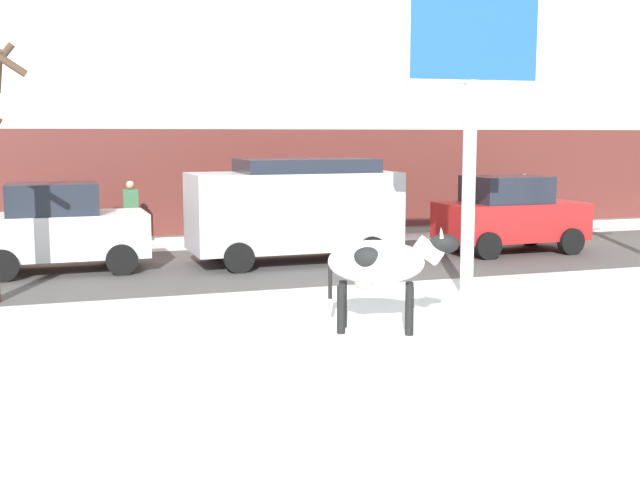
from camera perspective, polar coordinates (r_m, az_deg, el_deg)
The scene contains 11 objects.
ground_plane at distance 10.85m, azimuth 3.82°, elevation -7.72°, with size 120.00×120.00×0.00m, color white.
road_strip at distance 17.56m, azimuth -4.99°, elevation -1.83°, with size 60.00×5.60×0.01m, color #514F4C.
building_facade at distance 24.86m, azimuth -9.24°, elevation 15.82°, with size 44.00×6.10×13.00m.
cow_holstein at distance 11.56m, azimuth 4.29°, elevation -1.70°, with size 1.90×1.15×1.54m.
billboard at distance 14.55m, azimuth 10.82°, elevation 13.17°, with size 2.53×0.33×5.56m.
car_white_hatchback at distance 17.48m, azimuth -18.13°, elevation 0.83°, with size 3.53×1.98×1.86m.
car_silver_van at distance 17.84m, azimuth -1.82°, elevation 2.35°, with size 4.64×2.19×2.32m.
car_red_hatchback at distance 19.96m, azimuth 13.37°, elevation 1.79°, with size 3.53×1.98×1.86m.
pedestrian_near_billboard at distance 23.43m, azimuth 12.42°, elevation 2.52°, with size 0.36×0.24×1.73m.
pedestrian_by_cars at distance 20.25m, azimuth -13.33°, elevation 1.73°, with size 0.36×0.24×1.73m.
pedestrian_far_left at distance 23.91m, azimuth 14.31°, elevation 2.56°, with size 0.36×0.24×1.73m.
Camera 1 is at (-3.94, -9.70, 2.84)m, focal length 44.86 mm.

